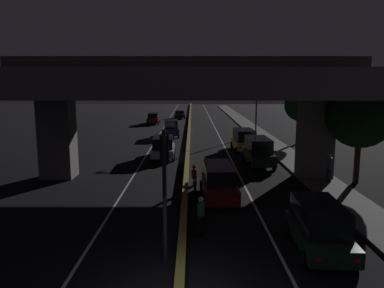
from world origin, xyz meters
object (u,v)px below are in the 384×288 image
at_px(motorcycle_black_filtering_near, 200,216).
at_px(pedestrian_on_sidewalk, 328,168).
at_px(car_taxi_yellow_fourth, 243,140).
at_px(car_dark_green_lead, 318,226).
at_px(car_dark_red_third_oncoming, 153,118).
at_px(car_white_lead_oncoming, 163,147).
at_px(street_lamp, 253,93).
at_px(car_dark_red_second, 218,181).
at_px(traffic_light_left_of_median, 164,173).
at_px(car_dark_blue_second_oncoming, 171,128).
at_px(car_dark_green_third, 258,151).
at_px(motorcycle_white_filtering_mid, 194,179).
at_px(car_dark_blue_fourth_oncoming, 179,114).

relative_size(motorcycle_black_filtering_near, pedestrian_on_sidewalk, 0.98).
xyz_separation_m(car_taxi_yellow_fourth, motorcycle_black_filtering_near, (-4.41, -18.88, -0.38)).
bearing_deg(car_dark_green_lead, motorcycle_black_filtering_near, 68.62).
bearing_deg(pedestrian_on_sidewalk, car_dark_red_third_oncoming, 112.49).
distance_m(car_taxi_yellow_fourth, car_white_lead_oncoming, 7.91).
relative_size(street_lamp, car_white_lead_oncoming, 1.88).
xyz_separation_m(car_dark_green_lead, car_dark_red_second, (-3.26, 6.29, 0.01)).
distance_m(traffic_light_left_of_median, car_dark_red_second, 7.83).
distance_m(car_white_lead_oncoming, car_dark_blue_second_oncoming, 12.63).
bearing_deg(car_taxi_yellow_fourth, motorcycle_black_filtering_near, 164.32).
relative_size(street_lamp, car_dark_green_third, 1.81).
distance_m(motorcycle_black_filtering_near, pedestrian_on_sidewalk, 10.89).
bearing_deg(car_dark_green_third, motorcycle_black_filtering_near, 158.85).
xyz_separation_m(car_dark_red_second, car_dark_green_third, (3.56, 8.20, 0.13)).
bearing_deg(car_dark_red_second, car_dark_red_third_oncoming, 9.16).
distance_m(car_dark_red_third_oncoming, motorcycle_white_filtering_mid, 36.02).
relative_size(street_lamp, car_taxi_yellow_fourth, 1.86).
height_order(car_dark_red_second, car_dark_blue_second_oncoming, car_dark_blue_second_oncoming).
bearing_deg(car_dark_red_third_oncoming, motorcycle_black_filtering_near, 8.52).
xyz_separation_m(car_taxi_yellow_fourth, car_dark_red_third_oncoming, (-10.63, 22.88, -0.17)).
xyz_separation_m(traffic_light_left_of_median, car_dark_green_lead, (5.60, 0.84, -2.22)).
relative_size(street_lamp, car_dark_blue_fourth_oncoming, 1.99).
xyz_separation_m(street_lamp, car_dark_red_second, (-5.84, -24.74, -4.00)).
bearing_deg(traffic_light_left_of_median, car_dark_blue_second_oncoming, 92.71).
bearing_deg(car_white_lead_oncoming, motorcycle_black_filtering_near, 8.40).
bearing_deg(car_dark_blue_second_oncoming, car_dark_green_third, 23.06).
height_order(car_dark_blue_second_oncoming, pedestrian_on_sidewalk, car_dark_blue_second_oncoming).
relative_size(car_dark_green_lead, motorcycle_white_filtering_mid, 2.28).
relative_size(car_dark_green_lead, car_dark_blue_fourth_oncoming, 0.98).
relative_size(car_taxi_yellow_fourth, car_white_lead_oncoming, 1.01).
relative_size(car_white_lead_oncoming, pedestrian_on_sidewalk, 2.55).
bearing_deg(car_taxi_yellow_fourth, motorcycle_white_filtering_mid, 157.24).
height_order(car_dark_green_third, car_taxi_yellow_fourth, car_dark_green_third).
relative_size(car_taxi_yellow_fourth, pedestrian_on_sidewalk, 2.57).
bearing_deg(car_dark_red_second, car_white_lead_oncoming, 16.99).
relative_size(car_dark_red_third_oncoming, pedestrian_on_sidewalk, 2.61).
distance_m(car_dark_green_lead, pedestrian_on_sidewalk, 9.96).
bearing_deg(motorcycle_black_filtering_near, motorcycle_white_filtering_mid, 6.48).
distance_m(car_dark_blue_fourth_oncoming, pedestrian_on_sidewalk, 44.45).
height_order(car_dark_red_third_oncoming, motorcycle_black_filtering_near, car_dark_red_third_oncoming).
bearing_deg(car_dark_green_third, car_taxi_yellow_fourth, 0.69).
xyz_separation_m(traffic_light_left_of_median, car_dark_blue_fourth_oncoming, (-1.23, 53.26, -2.50)).
distance_m(car_dark_green_third, car_dark_blue_second_oncoming, 17.22).
bearing_deg(car_dark_red_second, car_dark_blue_fourth_oncoming, 2.58).
height_order(traffic_light_left_of_median, car_dark_green_lead, traffic_light_left_of_median).
bearing_deg(street_lamp, motorcycle_black_filtering_near, -103.28).
bearing_deg(motorcycle_black_filtering_near, street_lamp, -9.08).
distance_m(car_dark_green_lead, motorcycle_white_filtering_mid, 9.33).
height_order(car_taxi_yellow_fourth, car_white_lead_oncoming, car_taxi_yellow_fourth).
height_order(street_lamp, car_dark_red_second, street_lamp).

